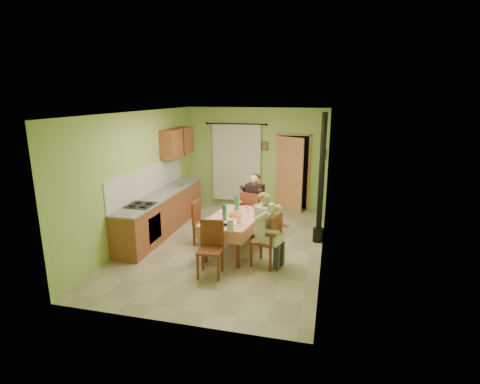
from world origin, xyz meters
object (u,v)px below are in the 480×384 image
(chair_right, at_px, (266,251))
(stove_flue, at_px, (320,197))
(chair_far, at_px, (253,222))
(chair_near, at_px, (210,260))
(dining_table, at_px, (234,234))
(chair_left, at_px, (204,231))
(man_far, at_px, (254,197))
(man_right, at_px, (266,221))

(chair_right, distance_m, stove_flue, 1.86)
(chair_far, bearing_deg, chair_near, -79.98)
(dining_table, relative_size, chair_left, 1.76)
(chair_left, height_order, man_far, man_far)
(dining_table, distance_m, chair_far, 1.11)
(chair_right, height_order, stove_flue, stove_flue)
(chair_near, relative_size, stove_flue, 0.35)
(chair_left, height_order, stove_flue, stove_flue)
(chair_far, bearing_deg, chair_left, -118.87)
(chair_far, bearing_deg, chair_right, -51.02)
(chair_right, bearing_deg, man_right, 90.00)
(chair_right, bearing_deg, chair_far, 37.39)
(chair_far, bearing_deg, man_far, 90.00)
(dining_table, relative_size, chair_right, 1.64)
(dining_table, distance_m, stove_flue, 2.03)
(dining_table, xyz_separation_m, chair_left, (-0.75, 0.25, -0.09))
(chair_left, distance_m, stove_flue, 2.61)
(chair_left, relative_size, man_far, 0.69)
(dining_table, bearing_deg, man_right, -24.00)
(chair_near, bearing_deg, chair_left, -71.72)
(chair_near, height_order, stove_flue, stove_flue)
(chair_near, bearing_deg, chair_far, -104.25)
(chair_near, xyz_separation_m, stove_flue, (1.80, 2.08, 0.73))
(chair_near, bearing_deg, stove_flue, -136.70)
(chair_far, xyz_separation_m, stove_flue, (1.48, -0.09, 0.73))
(chair_right, bearing_deg, man_far, 37.05)
(man_far, bearing_deg, chair_right, -51.36)
(man_far, relative_size, man_right, 1.00)
(dining_table, bearing_deg, stove_flue, 38.69)
(man_right, bearing_deg, chair_far, 36.95)
(chair_right, distance_m, man_far, 1.76)
(man_right, bearing_deg, chair_right, -90.00)
(dining_table, bearing_deg, chair_near, -90.66)
(chair_far, relative_size, man_right, 0.73)
(stove_flue, bearing_deg, chair_left, -162.65)
(chair_right, relative_size, man_far, 0.74)
(dining_table, xyz_separation_m, chair_near, (-0.16, -1.08, -0.09))
(dining_table, height_order, stove_flue, stove_flue)
(man_far, height_order, stove_flue, stove_flue)
(chair_far, distance_m, man_right, 1.74)
(chair_far, bearing_deg, dining_table, -80.28)
(chair_far, relative_size, man_far, 0.73)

